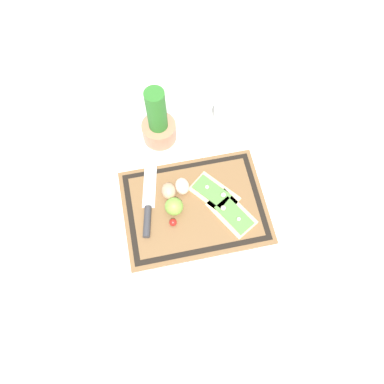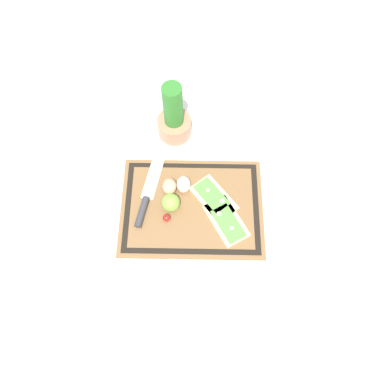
% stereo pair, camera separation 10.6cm
% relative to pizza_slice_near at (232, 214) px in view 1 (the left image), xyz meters
% --- Properties ---
extents(ground_plane, '(6.00, 6.00, 0.00)m').
position_rel_pizza_slice_near_xyz_m(ground_plane, '(-0.11, 0.05, -0.02)').
color(ground_plane, white).
extents(cutting_board, '(0.45, 0.34, 0.02)m').
position_rel_pizza_slice_near_xyz_m(cutting_board, '(-0.11, 0.05, -0.01)').
color(cutting_board, brown).
rests_on(cutting_board, ground_plane).
extents(pizza_slice_near, '(0.15, 0.18, 0.02)m').
position_rel_pizza_slice_near_xyz_m(pizza_slice_near, '(0.00, 0.00, 0.00)').
color(pizza_slice_near, beige).
rests_on(pizza_slice_near, cutting_board).
extents(pizza_slice_far, '(0.16, 0.17, 0.02)m').
position_rel_pizza_slice_near_xyz_m(pizza_slice_far, '(-0.04, 0.08, 0.00)').
color(pizza_slice_far, beige).
rests_on(pizza_slice_far, cutting_board).
extents(knife, '(0.09, 0.27, 0.02)m').
position_rel_pizza_slice_near_xyz_m(knife, '(-0.26, 0.06, 0.00)').
color(knife, silver).
rests_on(knife, cutting_board).
extents(egg_brown, '(0.04, 0.06, 0.04)m').
position_rel_pizza_slice_near_xyz_m(egg_brown, '(-0.18, 0.11, 0.02)').
color(egg_brown, tan).
rests_on(egg_brown, cutting_board).
extents(egg_pink, '(0.04, 0.06, 0.04)m').
position_rel_pizza_slice_near_xyz_m(egg_pink, '(-0.14, 0.12, 0.02)').
color(egg_pink, beige).
rests_on(egg_pink, cutting_board).
extents(lime, '(0.06, 0.06, 0.06)m').
position_rel_pizza_slice_near_xyz_m(lime, '(-0.17, 0.05, 0.02)').
color(lime, '#7FB742').
rests_on(lime, cutting_board).
extents(cherry_tomato_red, '(0.02, 0.02, 0.02)m').
position_rel_pizza_slice_near_xyz_m(cherry_tomato_red, '(-0.19, 0.01, 0.01)').
color(cherry_tomato_red, red).
rests_on(cherry_tomato_red, cutting_board).
extents(herb_pot, '(0.12, 0.12, 0.23)m').
position_rel_pizza_slice_near_xyz_m(herb_pot, '(-0.17, 0.34, 0.06)').
color(herb_pot, '#AD7A5B').
rests_on(herb_pot, ground_plane).
extents(sauce_jar, '(0.07, 0.07, 0.10)m').
position_rel_pizza_slice_near_xyz_m(sauce_jar, '(0.06, 0.36, 0.02)').
color(sauce_jar, silver).
rests_on(sauce_jar, ground_plane).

